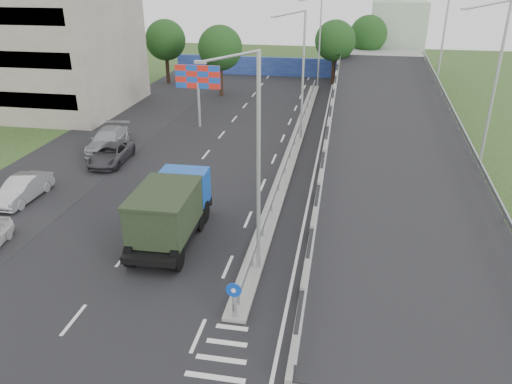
% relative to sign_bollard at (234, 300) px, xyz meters
% --- Properties ---
extents(ground, '(160.00, 160.00, 0.00)m').
position_rel_sign_bollard_xyz_m(ground, '(0.00, -2.17, -1.03)').
color(ground, '#2D4C1E').
rests_on(ground, ground).
extents(road_surface, '(26.00, 90.00, 0.04)m').
position_rel_sign_bollard_xyz_m(road_surface, '(-3.00, 17.83, -1.03)').
color(road_surface, black).
rests_on(road_surface, ground).
extents(parking_strip, '(8.00, 90.00, 0.05)m').
position_rel_sign_bollard_xyz_m(parking_strip, '(-16.00, 17.83, -1.03)').
color(parking_strip, black).
rests_on(parking_strip, ground).
extents(median, '(1.00, 44.00, 0.20)m').
position_rel_sign_bollard_xyz_m(median, '(0.00, 21.83, -0.93)').
color(median, gray).
rests_on(median, ground).
extents(overpass_ramp, '(10.00, 50.00, 3.50)m').
position_rel_sign_bollard_xyz_m(overpass_ramp, '(7.50, 21.83, 0.72)').
color(overpass_ramp, gray).
rests_on(overpass_ramp, ground).
extents(median_guardrail, '(0.09, 44.00, 0.71)m').
position_rel_sign_bollard_xyz_m(median_guardrail, '(0.00, 21.83, -0.28)').
color(median_guardrail, gray).
rests_on(median_guardrail, median).
extents(sign_bollard, '(0.64, 0.23, 1.67)m').
position_rel_sign_bollard_xyz_m(sign_bollard, '(0.00, 0.00, 0.00)').
color(sign_bollard, black).
rests_on(sign_bollard, median).
extents(lamp_post_near, '(2.74, 0.18, 10.08)m').
position_rel_sign_bollard_xyz_m(lamp_post_near, '(0.11, 3.83, 4.77)').
color(lamp_post_near, '#B2B5B7').
rests_on(lamp_post_near, median).
extents(lamp_post_mid, '(2.74, 0.18, 10.08)m').
position_rel_sign_bollard_xyz_m(lamp_post_mid, '(0.11, 23.83, 4.77)').
color(lamp_post_mid, '#B2B5B7').
rests_on(lamp_post_mid, median).
extents(lamp_post_far, '(2.74, 0.18, 10.08)m').
position_rel_sign_bollard_xyz_m(lamp_post_far, '(0.11, 43.83, 4.77)').
color(lamp_post_far, '#B2B5B7').
rests_on(lamp_post_far, median).
extents(beige_building, '(24.00, 14.00, 12.00)m').
position_rel_sign_bollard_xyz_m(beige_building, '(-30.00, 29.83, 4.97)').
color(beige_building, gray).
rests_on(beige_building, ground).
extents(blue_wall, '(30.00, 0.50, 2.40)m').
position_rel_sign_bollard_xyz_m(blue_wall, '(-4.00, 49.83, 0.17)').
color(blue_wall, navy).
rests_on(blue_wall, ground).
extents(church, '(7.00, 7.00, 13.80)m').
position_rel_sign_bollard_xyz_m(church, '(10.00, 57.83, 4.28)').
color(church, '#B2CCAD').
rests_on(church, ground).
extents(billboard, '(4.00, 0.24, 5.50)m').
position_rel_sign_bollard_xyz_m(billboard, '(-9.00, 25.83, 3.15)').
color(billboard, '#B2B5B7').
rests_on(billboard, ground).
extents(tree_left_mid, '(4.80, 4.80, 7.60)m').
position_rel_sign_bollard_xyz_m(tree_left_mid, '(-10.00, 37.83, 4.14)').
color(tree_left_mid, black).
rests_on(tree_left_mid, ground).
extents(tree_median_far, '(4.80, 4.80, 7.60)m').
position_rel_sign_bollard_xyz_m(tree_median_far, '(2.00, 45.83, 4.14)').
color(tree_median_far, black).
rests_on(tree_median_far, ground).
extents(tree_left_far, '(4.80, 4.80, 7.60)m').
position_rel_sign_bollard_xyz_m(tree_left_far, '(-18.00, 42.83, 4.14)').
color(tree_left_far, black).
rests_on(tree_left_far, ground).
extents(tree_ramp_far, '(4.80, 4.80, 7.60)m').
position_rel_sign_bollard_xyz_m(tree_ramp_far, '(6.00, 52.83, 4.14)').
color(tree_ramp_far, black).
rests_on(tree_ramp_far, ground).
extents(dump_truck, '(2.95, 7.31, 3.20)m').
position_rel_sign_bollard_xyz_m(dump_truck, '(-4.71, 6.01, 0.74)').
color(dump_truck, black).
rests_on(dump_truck, ground).
extents(parked_car_b, '(1.67, 4.55, 1.49)m').
position_rel_sign_bollard_xyz_m(parked_car_b, '(-15.37, 8.94, -0.29)').
color(parked_car_b, '#ACADB1').
rests_on(parked_car_b, ground).
extents(parked_car_c, '(2.50, 4.96, 1.35)m').
position_rel_sign_bollard_xyz_m(parked_car_c, '(-12.87, 15.95, -0.36)').
color(parked_car_c, '#38363C').
rests_on(parked_car_c, ground).
extents(parked_car_d, '(2.98, 5.91, 1.64)m').
position_rel_sign_bollard_xyz_m(parked_car_d, '(-14.32, 18.61, -0.21)').
color(parked_car_d, '#95999E').
rests_on(parked_car_d, ground).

